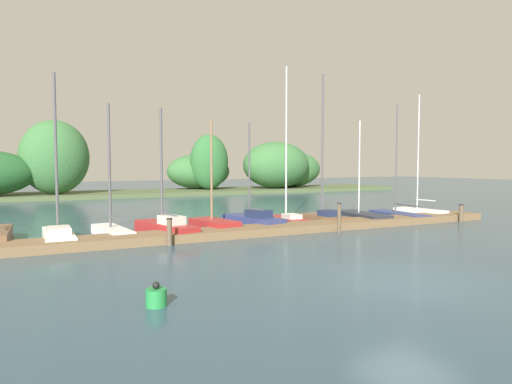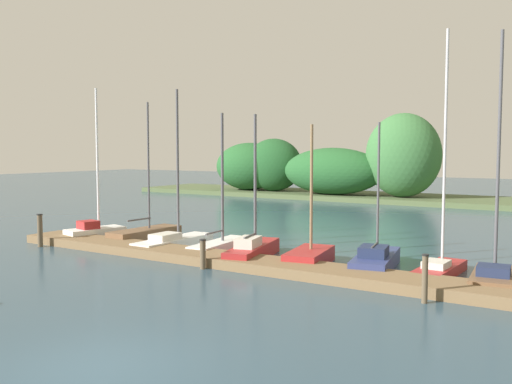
{
  "view_description": "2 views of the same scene",
  "coord_description": "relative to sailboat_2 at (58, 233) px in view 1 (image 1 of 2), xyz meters",
  "views": [
    {
      "loc": [
        -9.03,
        -8.92,
        3.12
      ],
      "look_at": [
        1.17,
        10.96,
        1.78
      ],
      "focal_mm": 32.59,
      "sensor_mm": 36.0,
      "label": 1
    },
    {
      "loc": [
        8.18,
        -7.22,
        4.21
      ],
      "look_at": [
        -3.69,
        11.39,
        2.54
      ],
      "focal_mm": 39.48,
      "sensor_mm": 36.0,
      "label": 2
    }
  ],
  "objects": [
    {
      "name": "sailboat_8",
      "position": [
        12.87,
        -0.09,
        0.05
      ],
      "size": [
        1.52,
        3.22,
        7.79
      ],
      "rotation": [
        0.0,
        0.0,
        1.67
      ],
      "color": "brown",
      "rests_on": "ground"
    },
    {
      "name": "sailboat_6",
      "position": [
        8.89,
        0.42,
        -0.0
      ],
      "size": [
        1.89,
        4.12,
        5.16
      ],
      "rotation": [
        0.0,
        0.0,
        1.76
      ],
      "color": "navy",
      "rests_on": "ground"
    },
    {
      "name": "sailboat_11",
      "position": [
        19.73,
        -0.06,
        -0.04
      ],
      "size": [
        1.28,
        3.46,
        7.21
      ],
      "rotation": [
        0.0,
        0.0,
        1.67
      ],
      "color": "white",
      "rests_on": "ground"
    },
    {
      "name": "mooring_piling_2",
      "position": [
        11.59,
        -3.1,
        0.33
      ],
      "size": [
        0.19,
        0.19,
        1.36
      ],
      "color": "brown",
      "rests_on": "ground"
    },
    {
      "name": "sailboat_4",
      "position": [
        4.24,
        -0.36,
        0.04
      ],
      "size": [
        1.88,
        4.38,
        5.56
      ],
      "rotation": [
        0.0,
        0.0,
        1.81
      ],
      "color": "maroon",
      "rests_on": "ground"
    },
    {
      "name": "dock_pier",
      "position": [
        7.66,
        -1.79,
        -0.18
      ],
      "size": [
        28.3,
        1.8,
        0.35
      ],
      "color": "brown",
      "rests_on": "ground"
    },
    {
      "name": "sailboat_5",
      "position": [
        6.58,
        -0.16,
        -0.01
      ],
      "size": [
        1.65,
        3.06,
        5.12
      ],
      "rotation": [
        0.0,
        0.0,
        1.74
      ],
      "color": "maroon",
      "rests_on": "ground"
    },
    {
      "name": "mooring_piling_3",
      "position": [
        19.95,
        -2.88,
        0.13
      ],
      "size": [
        0.27,
        0.27,
        0.95
      ],
      "color": "brown",
      "rests_on": "ground"
    },
    {
      "name": "channel_buoy_0",
      "position": [
        1.26,
        -10.15,
        -0.15
      ],
      "size": [
        0.46,
        0.46,
        0.55
      ],
      "color": "#23843D",
      "rests_on": "ground"
    },
    {
      "name": "sailboat_7",
      "position": [
        11.07,
        0.62,
        0.06
      ],
      "size": [
        1.11,
        3.39,
        8.15
      ],
      "rotation": [
        0.0,
        0.0,
        1.52
      ],
      "color": "maroon",
      "rests_on": "ground"
    },
    {
      "name": "sailboat_10",
      "position": [
        17.82,
        -0.28,
        -0.11
      ],
      "size": [
        1.51,
        4.45,
        6.49
      ],
      "rotation": [
        0.0,
        0.0,
        1.49
      ],
      "color": "navy",
      "rests_on": "ground"
    },
    {
      "name": "sailboat_9",
      "position": [
        15.27,
        -0.13,
        -0.09
      ],
      "size": [
        1.54,
        4.12,
        5.49
      ],
      "rotation": [
        0.0,
        0.0,
        1.5
      ],
      "color": "#232833",
      "rests_on": "ground"
    },
    {
      "name": "ground",
      "position": [
        7.66,
        -11.15,
        -0.36
      ],
      "size": [
        160.0,
        160.0,
        0.0
      ],
      "primitive_type": "plane",
      "color": "#2D4756"
    },
    {
      "name": "far_shore",
      "position": [
        8.45,
        26.5,
        2.15
      ],
      "size": [
        63.71,
        8.35,
        7.11
      ],
      "color": "#4C5B38",
      "rests_on": "ground"
    },
    {
      "name": "sailboat_3",
      "position": [
        2.13,
        0.43,
        -0.02
      ],
      "size": [
        1.28,
        3.91,
        5.71
      ],
      "rotation": [
        0.0,
        0.0,
        1.67
      ],
      "color": "white",
      "rests_on": "ground"
    },
    {
      "name": "mooring_piling_1",
      "position": [
        3.73,
        -2.87,
        0.18
      ],
      "size": [
        0.23,
        0.23,
        1.06
      ],
      "color": "brown",
      "rests_on": "ground"
    },
    {
      "name": "sailboat_2",
      "position": [
        0.0,
        0.0,
        0.0
      ],
      "size": [
        1.15,
        4.46,
        6.78
      ],
      "rotation": [
        0.0,
        0.0,
        1.56
      ],
      "color": "white",
      "rests_on": "ground"
    }
  ]
}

